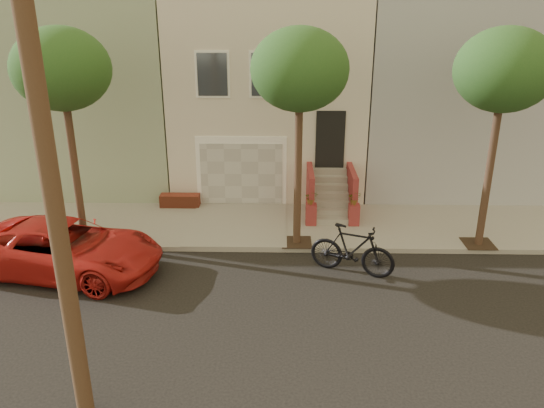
{
  "coord_description": "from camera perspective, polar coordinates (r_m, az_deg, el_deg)",
  "views": [
    {
      "loc": [
        0.53,
        -10.83,
        6.99
      ],
      "look_at": [
        0.26,
        3.0,
        1.74
      ],
      "focal_mm": 35.11,
      "sensor_mm": 36.0,
      "label": 1
    }
  ],
  "objects": [
    {
      "name": "ground",
      "position": [
        12.9,
        -1.46,
        -12.03
      ],
      "size": [
        90.0,
        90.0,
        0.0
      ],
      "primitive_type": "plane",
      "color": "black",
      "rests_on": "ground"
    },
    {
      "name": "sidewalk",
      "position": [
        17.6,
        -0.72,
        -2.34
      ],
      "size": [
        40.0,
        3.7,
        0.15
      ],
      "primitive_type": "cube",
      "color": "gray",
      "rests_on": "ground"
    },
    {
      "name": "house_row",
      "position": [
        22.28,
        -0.28,
        12.16
      ],
      "size": [
        33.1,
        11.7,
        7.0
      ],
      "color": "beige",
      "rests_on": "sidewalk"
    },
    {
      "name": "tree_left",
      "position": [
        16.01,
        -21.64,
        13.17
      ],
      "size": [
        2.7,
        2.57,
        6.3
      ],
      "color": "#2D2116",
      "rests_on": "sidewalk"
    },
    {
      "name": "tree_mid",
      "position": [
        14.84,
        3.0,
        14.05
      ],
      "size": [
        2.7,
        2.57,
        6.3
      ],
      "color": "#2D2116",
      "rests_on": "sidewalk"
    },
    {
      "name": "tree_right",
      "position": [
        15.99,
        23.65,
        12.89
      ],
      "size": [
        2.7,
        2.57,
        6.3
      ],
      "color": "#2D2116",
      "rests_on": "sidewalk"
    },
    {
      "name": "pickup_truck",
      "position": [
        15.56,
        -21.32,
        -4.45
      ],
      "size": [
        5.66,
        3.42,
        1.47
      ],
      "primitive_type": "imported",
      "rotation": [
        0.0,
        0.0,
        1.37
      ],
      "color": "red",
      "rests_on": "ground"
    },
    {
      "name": "motorcycle",
      "position": [
        14.65,
        8.59,
        -4.87
      ],
      "size": [
        2.43,
        1.49,
        1.41
      ],
      "primitive_type": "imported",
      "rotation": [
        0.0,
        0.0,
        1.19
      ],
      "color": "black",
      "rests_on": "ground"
    }
  ]
}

